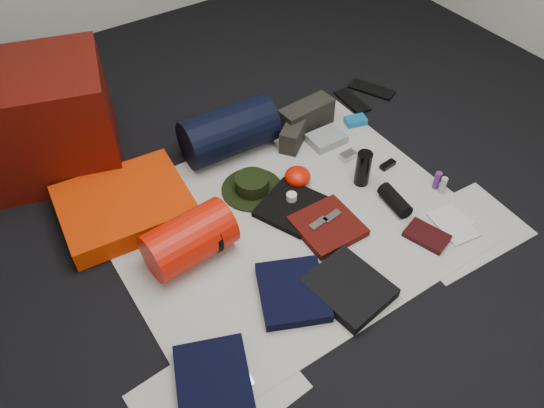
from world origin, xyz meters
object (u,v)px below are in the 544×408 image
water_bottle (363,168)px  compact_camera (348,156)px  navy_duffel (229,131)px  paperback_book (427,236)px  red_cabinet (41,120)px  sleeping_pad (125,205)px  stuff_sack (189,239)px

water_bottle → compact_camera: size_ratio=2.25×
navy_duffel → paperback_book: size_ratio=2.56×
navy_duffel → paperback_book: 1.14m
red_cabinet → compact_camera: size_ratio=7.86×
water_bottle → sleeping_pad: bearing=156.9°
red_cabinet → stuff_sack: red_cabinet is taller
navy_duffel → water_bottle: bearing=-51.1°
water_bottle → paperback_book: size_ratio=1.00×
stuff_sack → paperback_book: stuff_sack is taller
compact_camera → navy_duffel: bearing=137.5°
stuff_sack → compact_camera: size_ratio=4.50×
red_cabinet → sleeping_pad: bearing=-57.2°
compact_camera → paperback_book: size_ratio=0.44×
sleeping_pad → compact_camera: 1.18m
red_cabinet → water_bottle: size_ratio=3.49×
red_cabinet → paperback_book: red_cabinet is taller
stuff_sack → compact_camera: bearing=7.1°
water_bottle → paperback_book: bearing=-88.5°
red_cabinet → paperback_book: bearing=-32.8°
compact_camera → sleeping_pad: bearing=163.3°
red_cabinet → sleeping_pad: (0.16, -0.56, -0.22)m
water_bottle → stuff_sack: bearing=176.5°
red_cabinet → navy_duffel: bearing=-11.2°
navy_duffel → compact_camera: bearing=-36.8°
sleeping_pad → water_bottle: 1.18m
water_bottle → paperback_book: 0.46m
compact_camera → water_bottle: bearing=-111.9°
sleeping_pad → water_bottle: size_ratio=3.07×
stuff_sack → compact_camera: (1.01, 0.12, -0.10)m
stuff_sack → water_bottle: (0.94, -0.06, -0.02)m
red_cabinet → water_bottle: red_cabinet is taller
navy_duffel → compact_camera: (0.49, -0.41, -0.11)m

